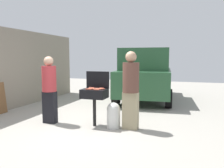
{
  "coord_description": "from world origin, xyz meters",
  "views": [
    {
      "loc": [
        2.43,
        -4.9,
        1.67
      ],
      "look_at": [
        0.52,
        0.74,
        1.0
      ],
      "focal_mm": 37.15,
      "sensor_mm": 36.0,
      "label": 1
    }
  ],
  "objects_px": {
    "bbq_grill": "(94,95)",
    "hot_dog_0": "(96,90)",
    "hot_dog_2": "(100,89)",
    "hot_dog_8": "(88,89)",
    "hot_dog_3": "(91,88)",
    "person_left": "(49,87)",
    "parked_minivan": "(146,74)",
    "hot_dog_7": "(91,89)",
    "hot_dog_9": "(98,89)",
    "hot_dog_10": "(95,89)",
    "person_right": "(131,87)",
    "hot_dog_5": "(101,88)",
    "hot_dog_1": "(96,88)",
    "hot_dog_6": "(92,88)",
    "hot_dog_4": "(89,89)",
    "hot_dog_11": "(102,89)",
    "propane_tank": "(113,115)"
  },
  "relations": [
    {
      "from": "hot_dog_6",
      "to": "person_left",
      "type": "height_order",
      "value": "person_left"
    },
    {
      "from": "hot_dog_0",
      "to": "person_right",
      "type": "height_order",
      "value": "person_right"
    },
    {
      "from": "hot_dog_2",
      "to": "hot_dog_6",
      "type": "height_order",
      "value": "same"
    },
    {
      "from": "hot_dog_10",
      "to": "propane_tank",
      "type": "relative_size",
      "value": 0.21
    },
    {
      "from": "hot_dog_8",
      "to": "hot_dog_9",
      "type": "relative_size",
      "value": 1.0
    },
    {
      "from": "hot_dog_2",
      "to": "hot_dog_6",
      "type": "distance_m",
      "value": 0.33
    },
    {
      "from": "hot_dog_1",
      "to": "hot_dog_4",
      "type": "relative_size",
      "value": 1.0
    },
    {
      "from": "hot_dog_2",
      "to": "hot_dog_6",
      "type": "relative_size",
      "value": 1.0
    },
    {
      "from": "parked_minivan",
      "to": "hot_dog_7",
      "type": "bearing_deg",
      "value": 76.94
    },
    {
      "from": "hot_dog_8",
      "to": "bbq_grill",
      "type": "bearing_deg",
      "value": 55.84
    },
    {
      "from": "hot_dog_2",
      "to": "hot_dog_4",
      "type": "distance_m",
      "value": 0.27
    },
    {
      "from": "hot_dog_1",
      "to": "hot_dog_10",
      "type": "xyz_separation_m",
      "value": [
        0.04,
        -0.14,
        0.0
      ]
    },
    {
      "from": "hot_dog_5",
      "to": "parked_minivan",
      "type": "bearing_deg",
      "value": 84.72
    },
    {
      "from": "hot_dog_0",
      "to": "hot_dog_2",
      "type": "xyz_separation_m",
      "value": [
        0.04,
        0.14,
        0.0
      ]
    },
    {
      "from": "hot_dog_9",
      "to": "person_right",
      "type": "relative_size",
      "value": 0.07
    },
    {
      "from": "hot_dog_3",
      "to": "hot_dog_5",
      "type": "bearing_deg",
      "value": 24.16
    },
    {
      "from": "hot_dog_10",
      "to": "person_right",
      "type": "distance_m",
      "value": 0.85
    },
    {
      "from": "hot_dog_4",
      "to": "hot_dog_7",
      "type": "xyz_separation_m",
      "value": [
        0.03,
        0.06,
        0.0
      ]
    },
    {
      "from": "hot_dog_5",
      "to": "propane_tank",
      "type": "height_order",
      "value": "hot_dog_5"
    },
    {
      "from": "hot_dog_5",
      "to": "hot_dog_6",
      "type": "bearing_deg",
      "value": 178.18
    },
    {
      "from": "hot_dog_4",
      "to": "hot_dog_10",
      "type": "relative_size",
      "value": 1.0
    },
    {
      "from": "hot_dog_5",
      "to": "hot_dog_7",
      "type": "height_order",
      "value": "same"
    },
    {
      "from": "hot_dog_3",
      "to": "person_right",
      "type": "height_order",
      "value": "person_right"
    },
    {
      "from": "hot_dog_10",
      "to": "parked_minivan",
      "type": "relative_size",
      "value": 0.03
    },
    {
      "from": "hot_dog_2",
      "to": "person_right",
      "type": "relative_size",
      "value": 0.07
    },
    {
      "from": "hot_dog_3",
      "to": "parked_minivan",
      "type": "xyz_separation_m",
      "value": [
        0.59,
        4.08,
        0.1
      ]
    },
    {
      "from": "hot_dog_9",
      "to": "hot_dog_1",
      "type": "bearing_deg",
      "value": 132.82
    },
    {
      "from": "hot_dog_9",
      "to": "hot_dog_10",
      "type": "xyz_separation_m",
      "value": [
        -0.07,
        -0.03,
        0.0
      ]
    },
    {
      "from": "person_left",
      "to": "hot_dog_9",
      "type": "bearing_deg",
      "value": 15.72
    },
    {
      "from": "hot_dog_2",
      "to": "hot_dog_8",
      "type": "bearing_deg",
      "value": -154.59
    },
    {
      "from": "hot_dog_6",
      "to": "person_right",
      "type": "relative_size",
      "value": 0.07
    },
    {
      "from": "hot_dog_5",
      "to": "person_right",
      "type": "relative_size",
      "value": 0.07
    },
    {
      "from": "hot_dog_5",
      "to": "parked_minivan",
      "type": "xyz_separation_m",
      "value": [
        0.37,
        3.98,
        0.1
      ]
    },
    {
      "from": "hot_dog_3",
      "to": "person_left",
      "type": "relative_size",
      "value": 0.08
    },
    {
      "from": "hot_dog_10",
      "to": "person_left",
      "type": "xyz_separation_m",
      "value": [
        -1.26,
        -0.02,
        -0.0
      ]
    },
    {
      "from": "bbq_grill",
      "to": "hot_dog_0",
      "type": "height_order",
      "value": "hot_dog_0"
    },
    {
      "from": "hot_dog_1",
      "to": "hot_dog_11",
      "type": "relative_size",
      "value": 1.0
    },
    {
      "from": "hot_dog_0",
      "to": "hot_dog_3",
      "type": "distance_m",
      "value": 0.28
    },
    {
      "from": "hot_dog_2",
      "to": "hot_dog_9",
      "type": "bearing_deg",
      "value": -133.33
    },
    {
      "from": "hot_dog_4",
      "to": "parked_minivan",
      "type": "bearing_deg",
      "value": 82.09
    },
    {
      "from": "hot_dog_2",
      "to": "hot_dog_0",
      "type": "bearing_deg",
      "value": -107.61
    },
    {
      "from": "hot_dog_8",
      "to": "hot_dog_2",
      "type": "bearing_deg",
      "value": 25.41
    },
    {
      "from": "bbq_grill",
      "to": "hot_dog_0",
      "type": "relative_size",
      "value": 7.06
    },
    {
      "from": "hot_dog_10",
      "to": "hot_dog_11",
      "type": "bearing_deg",
      "value": 45.85
    },
    {
      "from": "hot_dog_2",
      "to": "person_right",
      "type": "xyz_separation_m",
      "value": [
        0.73,
        0.07,
        0.06
      ]
    },
    {
      "from": "hot_dog_1",
      "to": "hot_dog_3",
      "type": "xyz_separation_m",
      "value": [
        -0.11,
        -0.03,
        0.0
      ]
    },
    {
      "from": "hot_dog_8",
      "to": "person_right",
      "type": "bearing_deg",
      "value": 10.86
    },
    {
      "from": "parked_minivan",
      "to": "hot_dog_6",
      "type": "bearing_deg",
      "value": 75.52
    },
    {
      "from": "hot_dog_8",
      "to": "person_left",
      "type": "xyz_separation_m",
      "value": [
        -1.1,
        0.03,
        -0.0
      ]
    },
    {
      "from": "hot_dog_1",
      "to": "hot_dog_2",
      "type": "height_order",
      "value": "same"
    }
  ]
}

